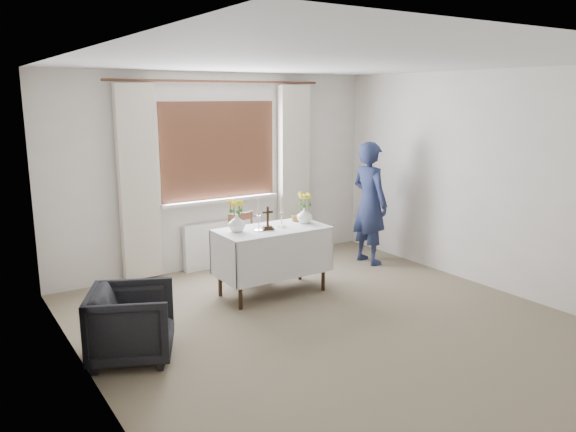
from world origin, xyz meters
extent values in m
plane|color=#7B6E55|center=(0.00, 0.00, 0.00)|extent=(5.00, 5.00, 0.00)
cube|color=white|center=(-0.01, 1.16, 0.38)|extent=(1.24, 0.64, 0.76)
imported|color=black|center=(-1.85, 0.43, 0.31)|extent=(0.91, 0.90, 0.63)
imported|color=navy|center=(1.71, 1.50, 0.81)|extent=(0.40, 0.60, 1.63)
cube|color=white|center=(0.00, 2.42, 0.30)|extent=(1.10, 0.10, 0.60)
imported|color=white|center=(-0.41, 1.24, 0.86)|extent=(0.24, 0.24, 0.20)
imported|color=white|center=(0.44, 1.18, 0.85)|extent=(0.22, 0.22, 0.19)
cylinder|color=brown|center=(0.46, 1.31, 0.80)|extent=(0.19, 0.19, 0.07)
camera|label=1|loc=(-3.16, -4.04, 2.21)|focal=35.00mm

